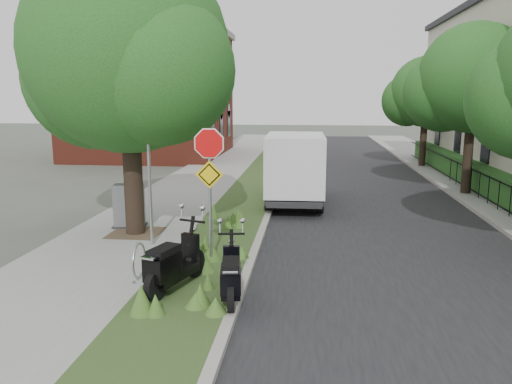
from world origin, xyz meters
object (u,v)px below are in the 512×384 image
sign_assembly (209,168)px  utility_cabinet (129,206)px  scooter_far (231,281)px  box_truck (295,166)px  scooter_near (170,269)px

sign_assembly → utility_cabinet: sign_assembly is taller
sign_assembly → scooter_far: sign_assembly is taller
utility_cabinet → sign_assembly: bearing=-44.0°
box_truck → scooter_near: bearing=-103.5°
scooter_near → scooter_far: scooter_near is taller
scooter_near → utility_cabinet: utility_cabinet is taller
sign_assembly → box_truck: size_ratio=0.66×
utility_cabinet → box_truck: bearing=41.0°
sign_assembly → box_truck: 7.28m
scooter_near → box_truck: (2.14, 8.89, 0.85)m
sign_assembly → scooter_far: (0.83, -2.22, -1.79)m
scooter_near → scooter_far: bearing=-15.8°
sign_assembly → scooter_near: (-0.43, -1.87, -1.74)m
scooter_far → utility_cabinet: (-3.85, 5.14, 0.19)m
scooter_far → utility_cabinet: utility_cabinet is taller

